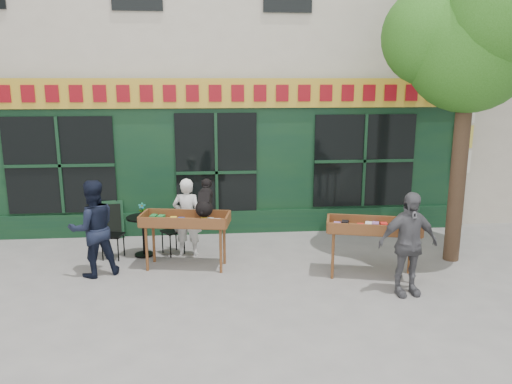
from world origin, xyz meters
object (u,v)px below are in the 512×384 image
dog (205,197)px  bistro_table (143,228)px  man_right (408,244)px  man_left (93,228)px  book_cart_center (185,223)px  book_cart_right (373,230)px  woman (187,217)px

dog → bistro_table: bearing=158.0°
man_right → man_left: man_left is taller
man_right → bistro_table: bearing=148.1°
book_cart_center → man_left: size_ratio=0.96×
bistro_table → book_cart_right: bearing=-19.2°
man_right → book_cart_center: bearing=151.8°
woman → man_left: man_left is taller
book_cart_center → bistro_table: size_ratio=2.08×
book_cart_center → woman: woman is taller
woman → dog: bearing=126.4°
bistro_table → man_right: bearing=-26.6°
man_right → man_left: bearing=160.7°
dog → book_cart_right: (2.79, -0.65, -0.47)m
book_cart_center → book_cart_right: size_ratio=0.98×
bistro_table → dog: bearing=-31.8°
woman → book_cart_center: bearing=99.8°
book_cart_center → man_right: (3.44, -1.45, -0.01)m
bistro_table → man_left: (-0.70, -0.90, 0.28)m
book_cart_center → man_left: (-1.53, -0.22, 0.01)m
man_right → bistro_table: 4.79m
dog → bistro_table: dog is taller
woman → book_cart_right: bearing=166.5°
dog → man_left: 1.95m
man_left → book_cart_right: bearing=149.8°
bistro_table → man_left: 1.17m
man_right → man_left: size_ratio=0.99×
woman → bistro_table: woman is taller
book_cart_center → book_cart_right: (3.14, -0.70, 0.00)m
bistro_table → man_left: man_left is taller
dog → book_cart_right: bearing=-3.3°
book_cart_center → bistro_table: (-0.83, 0.68, -0.28)m
book_cart_center → dog: 0.59m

